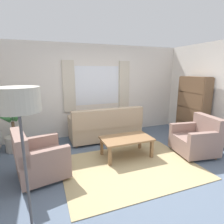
{
  "coord_description": "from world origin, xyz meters",
  "views": [
    {
      "loc": [
        -1.53,
        -2.96,
        1.88
      ],
      "look_at": [
        -0.13,
        0.7,
        0.99
      ],
      "focal_mm": 29.38,
      "sensor_mm": 36.0,
      "label": 1
    }
  ],
  "objects_px": {
    "armchair_left": "(38,159)",
    "potted_plant": "(15,135)",
    "couch": "(106,127)",
    "standing_lamp": "(19,110)",
    "coffee_table": "(126,140)",
    "armchair_right": "(197,139)",
    "bookshelf": "(193,110)"
  },
  "relations": [
    {
      "from": "armchair_left",
      "to": "armchair_right",
      "type": "distance_m",
      "value": 3.38
    },
    {
      "from": "standing_lamp",
      "to": "armchair_left",
      "type": "bearing_deg",
      "value": 87.24
    },
    {
      "from": "coffee_table",
      "to": "standing_lamp",
      "type": "bearing_deg",
      "value": -141.63
    },
    {
      "from": "couch",
      "to": "standing_lamp",
      "type": "xyz_separation_m",
      "value": [
        -1.78,
        -2.61,
        1.14
      ]
    },
    {
      "from": "armchair_left",
      "to": "armchair_right",
      "type": "bearing_deg",
      "value": -106.2
    },
    {
      "from": "coffee_table",
      "to": "bookshelf",
      "type": "distance_m",
      "value": 2.3
    },
    {
      "from": "couch",
      "to": "bookshelf",
      "type": "xyz_separation_m",
      "value": [
        2.32,
        -0.71,
        0.44
      ]
    },
    {
      "from": "couch",
      "to": "potted_plant",
      "type": "bearing_deg",
      "value": -3.04
    },
    {
      "from": "couch",
      "to": "armchair_right",
      "type": "height_order",
      "value": "couch"
    },
    {
      "from": "potted_plant",
      "to": "couch",
      "type": "bearing_deg",
      "value": -3.04
    },
    {
      "from": "armchair_right",
      "to": "coffee_table",
      "type": "height_order",
      "value": "armchair_right"
    },
    {
      "from": "armchair_left",
      "to": "armchair_right",
      "type": "height_order",
      "value": "same"
    },
    {
      "from": "armchair_left",
      "to": "standing_lamp",
      "type": "bearing_deg",
      "value": 165.63
    },
    {
      "from": "coffee_table",
      "to": "couch",
      "type": "bearing_deg",
      "value": 95.11
    },
    {
      "from": "armchair_left",
      "to": "potted_plant",
      "type": "relative_size",
      "value": 0.88
    },
    {
      "from": "armchair_left",
      "to": "potted_plant",
      "type": "xyz_separation_m",
      "value": [
        -0.53,
        1.42,
        0.03
      ]
    },
    {
      "from": "armchair_right",
      "to": "bookshelf",
      "type": "xyz_separation_m",
      "value": [
        0.66,
        0.86,
        0.45
      ]
    },
    {
      "from": "armchair_right",
      "to": "potted_plant",
      "type": "height_order",
      "value": "potted_plant"
    },
    {
      "from": "bookshelf",
      "to": "standing_lamp",
      "type": "distance_m",
      "value": 4.57
    },
    {
      "from": "couch",
      "to": "standing_lamp",
      "type": "bearing_deg",
      "value": 55.72
    },
    {
      "from": "potted_plant",
      "to": "standing_lamp",
      "type": "bearing_deg",
      "value": -80.37
    },
    {
      "from": "armchair_right",
      "to": "potted_plant",
      "type": "relative_size",
      "value": 0.85
    },
    {
      "from": "armchair_left",
      "to": "potted_plant",
      "type": "distance_m",
      "value": 1.51
    },
    {
      "from": "armchair_right",
      "to": "standing_lamp",
      "type": "xyz_separation_m",
      "value": [
        -3.43,
        -1.04,
        1.15
      ]
    },
    {
      "from": "couch",
      "to": "potted_plant",
      "type": "height_order",
      "value": "potted_plant"
    },
    {
      "from": "armchair_right",
      "to": "couch",
      "type": "bearing_deg",
      "value": -124.97
    },
    {
      "from": "potted_plant",
      "to": "armchair_right",
      "type": "bearing_deg",
      "value": -23.4
    },
    {
      "from": "potted_plant",
      "to": "bookshelf",
      "type": "height_order",
      "value": "bookshelf"
    },
    {
      "from": "couch",
      "to": "potted_plant",
      "type": "distance_m",
      "value": 2.24
    },
    {
      "from": "couch",
      "to": "coffee_table",
      "type": "relative_size",
      "value": 1.73
    },
    {
      "from": "standing_lamp",
      "to": "armchair_right",
      "type": "bearing_deg",
      "value": 16.85
    },
    {
      "from": "armchair_left",
      "to": "bookshelf",
      "type": "relative_size",
      "value": 0.57
    }
  ]
}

